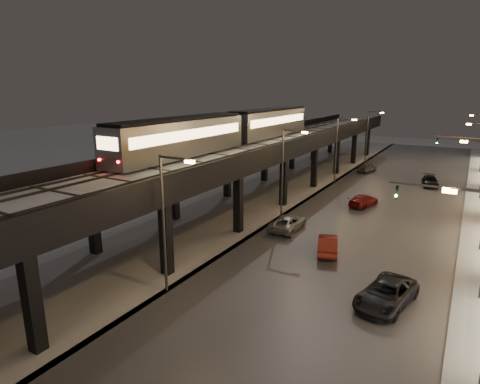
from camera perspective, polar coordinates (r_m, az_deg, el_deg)
The scene contains 19 objects.
road_surface at distance 42.85m, azimuth 18.17°, elevation -3.62°, with size 17.00×120.00×0.06m, color #46474D.
under_viaduct_pavement at distance 47.22m, azimuth 2.01°, elevation -1.22°, with size 11.00×120.00×0.06m, color #9FA1A8.
elevated_viaduct at distance 43.29m, azimuth 0.10°, elevation 4.92°, with size 9.00×100.00×6.30m.
viaduct_trackbed at distance 43.28m, azimuth 0.17°, elevation 5.95°, with size 8.40×100.00×0.32m.
viaduct_parapet_streetside at distance 41.26m, azimuth 5.48°, elevation 6.11°, with size 0.30×100.00×1.10m, color black.
viaduct_parapet_far at distance 45.54m, azimuth -4.58°, elevation 6.93°, with size 0.30×100.00×1.10m, color black.
streetlight_left_1 at distance 25.20m, azimuth -10.41°, elevation -3.32°, with size 2.57×0.28×9.00m.
streetlight_left_2 at distance 40.14m, azimuth 6.41°, elevation 3.51°, with size 2.57×0.28×9.00m.
streetlight_left_3 at distance 56.89m, azimuth 13.81°, elevation 6.44°, with size 2.57×0.28×9.00m.
streetlight_left_4 at distance 74.22m, azimuth 17.84°, elevation 7.97°, with size 2.57×0.28×9.00m.
traffic_light_rig_a at distance 28.39m, azimuth 29.73°, elevation -4.57°, with size 6.10×0.34×7.00m.
traffic_light_rig_b at distance 57.74m, azimuth 30.32°, elevation 4.24°, with size 6.10×0.34×7.00m.
subway_train at distance 46.42m, azimuth -0.97°, elevation 9.06°, with size 3.02×37.13×3.61m.
car_near_white at distance 33.10m, azimuth 12.37°, elevation -7.35°, with size 1.49×4.28×1.41m, color maroon.
car_mid_silver at distance 37.63m, azimuth 6.82°, elevation -4.41°, with size 2.31×5.02×1.39m, color gray.
car_mid_dark at distance 46.84m, azimuth 17.13°, elevation -1.22°, with size 1.82×4.47×1.30m, color maroon.
car_far_white at distance 66.33m, azimuth 17.59°, elevation 3.34°, with size 1.73×4.31×1.47m, color #4E5156.
car_onc_dark at distance 26.56m, azimuth 20.07°, elevation -13.54°, with size 2.48×5.38×1.50m, color black.
car_onc_white at distance 59.73m, azimuth 25.41°, elevation 1.35°, with size 1.85×4.56×1.32m, color black.
Camera 1 is at (15.32, -5.13, 12.87)m, focal length 30.00 mm.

